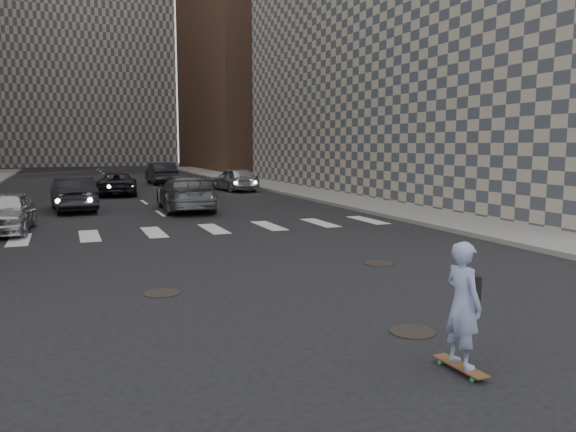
% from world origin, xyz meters
% --- Properties ---
extents(ground, '(160.00, 160.00, 0.00)m').
position_xyz_m(ground, '(0.00, 0.00, 0.00)').
color(ground, black).
rests_on(ground, ground).
extents(sidewalk_right, '(13.00, 80.00, 0.15)m').
position_xyz_m(sidewalk_right, '(14.50, 20.00, 0.07)').
color(sidewalk_right, gray).
rests_on(sidewalk_right, ground).
extents(building_right, '(15.00, 33.00, 22.00)m').
position_xyz_m(building_right, '(18.49, 18.49, 10.98)').
color(building_right, '#ADA08E').
rests_on(building_right, ground).
extents(tower_right, '(18.00, 24.00, 36.00)m').
position_xyz_m(tower_right, '(20.00, 55.00, 18.00)').
color(tower_right, brown).
rests_on(tower_right, ground).
extents(manhole_a, '(0.70, 0.70, 0.02)m').
position_xyz_m(manhole_a, '(1.20, -2.50, 0.01)').
color(manhole_a, black).
rests_on(manhole_a, ground).
extents(manhole_b, '(0.70, 0.70, 0.02)m').
position_xyz_m(manhole_b, '(-2.00, 1.20, 0.01)').
color(manhole_b, black).
rests_on(manhole_b, ground).
extents(manhole_c, '(0.70, 0.70, 0.02)m').
position_xyz_m(manhole_c, '(3.30, 2.00, 0.01)').
color(manhole_c, black).
rests_on(manhole_c, ground).
extents(skateboarder, '(0.42, 0.85, 1.68)m').
position_xyz_m(skateboarder, '(0.89, -4.00, 0.88)').
color(skateboarder, brown).
rests_on(skateboarder, ground).
extents(silver_sedan, '(1.86, 4.08, 1.36)m').
position_xyz_m(silver_sedan, '(-5.50, 10.72, 0.68)').
color(silver_sedan, '#ACAFB3').
rests_on(silver_sedan, ground).
extents(traffic_car_a, '(1.94, 4.59, 1.47)m').
position_xyz_m(traffic_car_a, '(-3.33, 16.41, 0.74)').
color(traffic_car_a, black).
rests_on(traffic_car_a, ground).
extents(traffic_car_b, '(2.49, 5.46, 1.55)m').
position_xyz_m(traffic_car_b, '(1.25, 14.81, 0.77)').
color(traffic_car_b, '#4F5256').
rests_on(traffic_car_b, ground).
extents(traffic_car_c, '(2.65, 4.84, 1.29)m').
position_xyz_m(traffic_car_c, '(-0.87, 23.62, 0.64)').
color(traffic_car_c, black).
rests_on(traffic_car_c, ground).
extents(traffic_car_d, '(2.22, 4.46, 1.46)m').
position_xyz_m(traffic_car_d, '(6.17, 23.99, 0.73)').
color(traffic_car_d, '#B4B6BC').
rests_on(traffic_car_d, ground).
extents(traffic_car_e, '(1.70, 4.74, 1.55)m').
position_xyz_m(traffic_car_e, '(2.95, 32.00, 0.78)').
color(traffic_car_e, black).
rests_on(traffic_car_e, ground).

